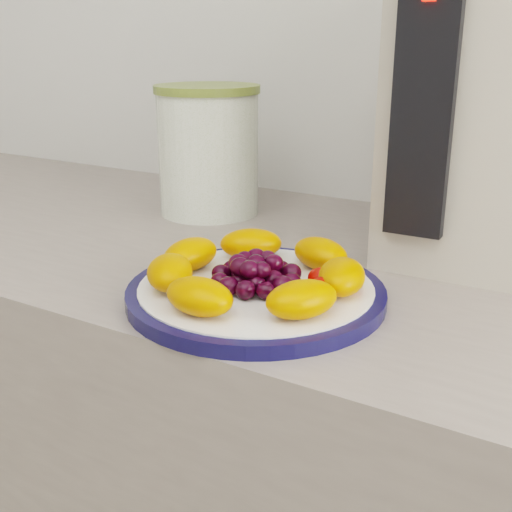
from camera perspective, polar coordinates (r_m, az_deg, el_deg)
The scene contains 7 objects.
plate_rim at distance 0.69m, azimuth 0.00°, elevation -3.35°, with size 0.28×0.28×0.01m, color #0E0F3B.
plate_face at distance 0.69m, azimuth 0.00°, elevation -3.27°, with size 0.25×0.25×0.02m, color white.
canister at distance 1.01m, azimuth -4.24°, elevation 9.00°, with size 0.16×0.16×0.19m, color #506C1B.
canister_lid at distance 1.00m, azimuth -4.38°, elevation 14.59°, with size 0.16×0.16×0.01m, color olive.
appliance_body at distance 0.87m, azimuth 20.99°, elevation 12.64°, with size 0.22×0.30×0.38m, color #BDB3A0.
appliance_panel at distance 0.73m, azimuth 14.66°, elevation 12.66°, with size 0.07×0.02×0.28m, color black.
fruit_plate at distance 0.68m, azimuth 0.11°, elevation -1.29°, with size 0.24×0.24×0.04m.
Camera 1 is at (0.30, 0.49, 1.17)m, focal length 45.00 mm.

